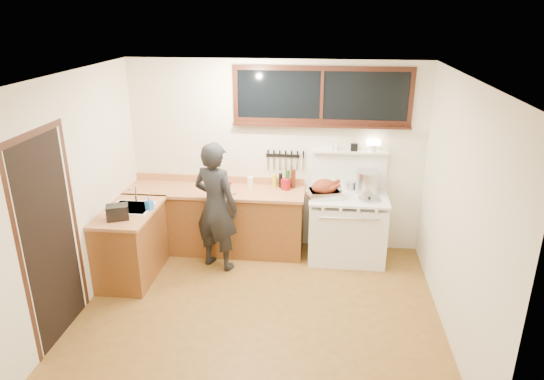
# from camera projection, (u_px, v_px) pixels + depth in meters

# --- Properties ---
(ground_plane) EXTENTS (4.00, 3.50, 0.02)m
(ground_plane) POSITION_uv_depth(u_px,v_px,m) (259.00, 312.00, 5.45)
(ground_plane) COLOR brown
(room_shell) EXTENTS (4.10, 3.60, 2.65)m
(room_shell) POSITION_uv_depth(u_px,v_px,m) (258.00, 173.00, 4.87)
(room_shell) COLOR silver
(room_shell) RESTS_ON ground
(counter_back) EXTENTS (2.44, 0.64, 1.00)m
(counter_back) POSITION_uv_depth(u_px,v_px,m) (216.00, 219.00, 6.72)
(counter_back) COLOR brown
(counter_back) RESTS_ON ground
(counter_left) EXTENTS (0.64, 1.09, 0.90)m
(counter_left) POSITION_uv_depth(u_px,v_px,m) (131.00, 243.00, 6.05)
(counter_left) COLOR brown
(counter_left) RESTS_ON ground
(sink_unit) EXTENTS (0.50, 0.45, 0.37)m
(sink_unit) POSITION_uv_depth(u_px,v_px,m) (132.00, 212.00, 5.98)
(sink_unit) COLOR white
(sink_unit) RESTS_ON counter_left
(vintage_stove) EXTENTS (1.02, 0.74, 1.58)m
(vintage_stove) POSITION_uv_depth(u_px,v_px,m) (347.00, 226.00, 6.50)
(vintage_stove) COLOR white
(vintage_stove) RESTS_ON ground
(back_window) EXTENTS (2.32, 0.13, 0.77)m
(back_window) POSITION_uv_depth(u_px,v_px,m) (322.00, 102.00, 6.26)
(back_window) COLOR black
(back_window) RESTS_ON room_shell
(left_doorway) EXTENTS (0.02, 1.04, 2.17)m
(left_doorway) POSITION_uv_depth(u_px,v_px,m) (50.00, 238.00, 4.76)
(left_doorway) COLOR black
(left_doorway) RESTS_ON ground
(knife_strip) EXTENTS (0.52, 0.03, 0.28)m
(knife_strip) POSITION_uv_depth(u_px,v_px,m) (284.00, 157.00, 6.59)
(knife_strip) COLOR black
(knife_strip) RESTS_ON room_shell
(man) EXTENTS (0.73, 0.61, 1.69)m
(man) POSITION_uv_depth(u_px,v_px,m) (216.00, 207.00, 6.13)
(man) COLOR black
(man) RESTS_ON ground
(soap_bottle) EXTENTS (0.10, 0.10, 0.17)m
(soap_bottle) POSITION_uv_depth(u_px,v_px,m) (149.00, 203.00, 5.87)
(soap_bottle) COLOR blue
(soap_bottle) RESTS_ON counter_left
(toaster) EXTENTS (0.30, 0.25, 0.17)m
(toaster) POSITION_uv_depth(u_px,v_px,m) (117.00, 212.00, 5.61)
(toaster) COLOR black
(toaster) RESTS_ON counter_left
(cutting_board) EXTENTS (0.39, 0.31, 0.13)m
(cutting_board) POSITION_uv_depth(u_px,v_px,m) (223.00, 187.00, 6.48)
(cutting_board) COLOR #BA784A
(cutting_board) RESTS_ON counter_back
(roast_turkey) EXTENTS (0.48, 0.41, 0.24)m
(roast_turkey) POSITION_uv_depth(u_px,v_px,m) (325.00, 190.00, 6.26)
(roast_turkey) COLOR silver
(roast_turkey) RESTS_ON vintage_stove
(stockpot) EXTENTS (0.40, 0.40, 0.30)m
(stockpot) POSITION_uv_depth(u_px,v_px,m) (368.00, 182.00, 6.39)
(stockpot) COLOR silver
(stockpot) RESTS_ON vintage_stove
(saucepan) EXTENTS (0.18, 0.28, 0.11)m
(saucepan) POSITION_uv_depth(u_px,v_px,m) (350.00, 185.00, 6.55)
(saucepan) COLOR silver
(saucepan) RESTS_ON vintage_stove
(pot_lid) EXTENTS (0.35, 0.35, 0.04)m
(pot_lid) POSITION_uv_depth(u_px,v_px,m) (369.00, 199.00, 6.20)
(pot_lid) COLOR silver
(pot_lid) RESTS_ON vintage_stove
(coffee_tin) EXTENTS (0.13, 0.12, 0.15)m
(coffee_tin) POSITION_uv_depth(u_px,v_px,m) (286.00, 184.00, 6.53)
(coffee_tin) COLOR maroon
(coffee_tin) RESTS_ON counter_back
(pitcher) EXTENTS (0.09, 0.09, 0.15)m
(pitcher) POSITION_uv_depth(u_px,v_px,m) (250.00, 182.00, 6.59)
(pitcher) COLOR white
(pitcher) RESTS_ON counter_back
(bottle_cluster) EXTENTS (0.32, 0.07, 0.26)m
(bottle_cluster) POSITION_uv_depth(u_px,v_px,m) (286.00, 179.00, 6.59)
(bottle_cluster) COLOR black
(bottle_cluster) RESTS_ON counter_back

